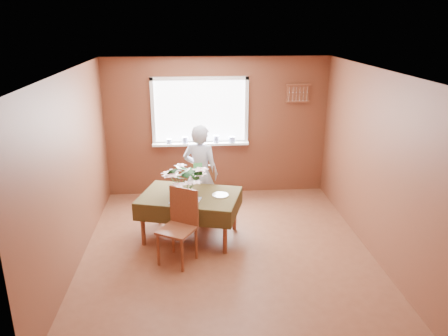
{
  "coord_description": "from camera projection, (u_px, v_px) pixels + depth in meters",
  "views": [
    {
      "loc": [
        -0.45,
        -5.44,
        3.1
      ],
      "look_at": [
        0.0,
        0.55,
        1.05
      ],
      "focal_mm": 35.0,
      "sensor_mm": 36.0,
      "label": 1
    }
  ],
  "objects": [
    {
      "name": "chair_far",
      "position": [
        205.0,
        187.0,
        7.09
      ],
      "size": [
        0.52,
        0.52,
        0.94
      ],
      "rotation": [
        0.0,
        0.0,
        2.78
      ],
      "color": "brown",
      "rests_on": "floor"
    },
    {
      "name": "window_assembly",
      "position": [
        201.0,
        123.0,
        7.78
      ],
      "size": [
        1.72,
        0.2,
        1.22
      ],
      "color": "white",
      "rests_on": "wall_back"
    },
    {
      "name": "ceiling",
      "position": [
        227.0,
        71.0,
        5.36
      ],
      "size": [
        4.5,
        4.5,
        0.0
      ],
      "primitive_type": "plane",
      "rotation": [
        3.14,
        0.0,
        0.0
      ],
      "color": "white",
      "rests_on": "wall_back"
    },
    {
      "name": "side_plate",
      "position": [
        220.0,
        195.0,
        6.31
      ],
      "size": [
        0.29,
        0.29,
        0.01
      ],
      "primitive_type": "cylinder",
      "rotation": [
        0.0,
        0.0,
        -0.26
      ],
      "color": "white",
      "rests_on": "dining_table"
    },
    {
      "name": "seated_woman",
      "position": [
        201.0,
        173.0,
        6.91
      ],
      "size": [
        0.68,
        0.58,
        1.58
      ],
      "primitive_type": "imported",
      "rotation": [
        0.0,
        0.0,
        2.74
      ],
      "color": "white",
      "rests_on": "floor"
    },
    {
      "name": "spoon_rack",
      "position": [
        298.0,
        93.0,
        7.76
      ],
      "size": [
        0.44,
        0.05,
        0.33
      ],
      "color": "brown",
      "rests_on": "wall_back"
    },
    {
      "name": "wall_right",
      "position": [
        374.0,
        163.0,
        5.9
      ],
      "size": [
        0.0,
        4.5,
        4.5
      ],
      "primitive_type": "plane",
      "rotation": [
        1.57,
        0.0,
        -1.57
      ],
      "color": "brown",
      "rests_on": "floor"
    },
    {
      "name": "wall_back",
      "position": [
        217.0,
        127.0,
        7.88
      ],
      "size": [
        4.0,
        0.0,
        4.0
      ],
      "primitive_type": "plane",
      "rotation": [
        1.57,
        0.0,
        0.0
      ],
      "color": "brown",
      "rests_on": "floor"
    },
    {
      "name": "flower_bouquet",
      "position": [
        185.0,
        179.0,
        6.11
      ],
      "size": [
        0.54,
        0.54,
        0.46
      ],
      "rotation": [
        0.0,
        0.0,
        -0.27
      ],
      "color": "white",
      "rests_on": "dining_table"
    },
    {
      "name": "wall_front",
      "position": [
        249.0,
        253.0,
        3.64
      ],
      "size": [
        4.0,
        0.0,
        4.0
      ],
      "primitive_type": "plane",
      "rotation": [
        -1.57,
        0.0,
        0.0
      ],
      "color": "brown",
      "rests_on": "floor"
    },
    {
      "name": "chair_near",
      "position": [
        180.0,
        223.0,
        5.79
      ],
      "size": [
        0.58,
        0.58,
        1.0
      ],
      "rotation": [
        0.0,
        0.0,
        -0.53
      ],
      "color": "brown",
      "rests_on": "floor"
    },
    {
      "name": "dining_table",
      "position": [
        190.0,
        200.0,
        6.37
      ],
      "size": [
        1.61,
        1.3,
        0.69
      ],
      "rotation": [
        0.0,
        0.0,
        -0.27
      ],
      "color": "brown",
      "rests_on": "floor"
    },
    {
      "name": "wall_left",
      "position": [
        73.0,
        171.0,
        5.62
      ],
      "size": [
        0.0,
        4.5,
        4.5
      ],
      "primitive_type": "plane",
      "rotation": [
        1.57,
        0.0,
        1.57
      ],
      "color": "brown",
      "rests_on": "floor"
    },
    {
      "name": "floor",
      "position": [
        227.0,
        251.0,
        6.16
      ],
      "size": [
        4.5,
        4.5,
        0.0
      ],
      "primitive_type": "plane",
      "color": "brown",
      "rests_on": "ground"
    },
    {
      "name": "table_knife",
      "position": [
        195.0,
        200.0,
        6.14
      ],
      "size": [
        0.11,
        0.19,
        0.0
      ],
      "primitive_type": "cube",
      "rotation": [
        0.0,
        0.0,
        -0.47
      ],
      "color": "silver",
      "rests_on": "dining_table"
    }
  ]
}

